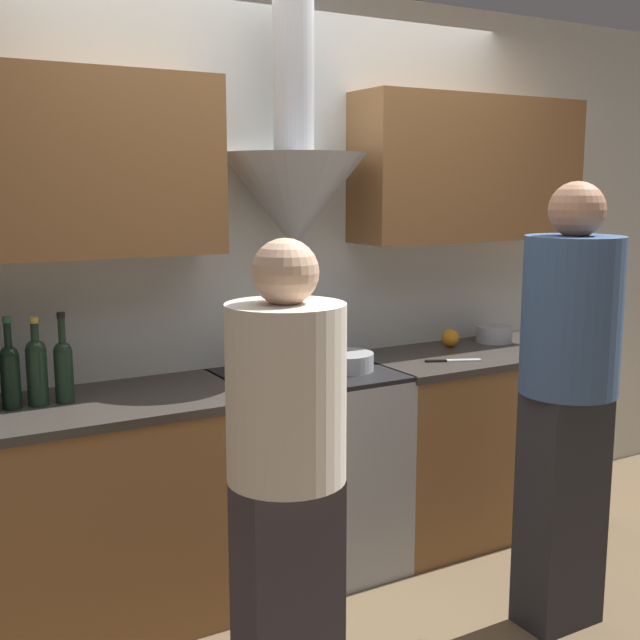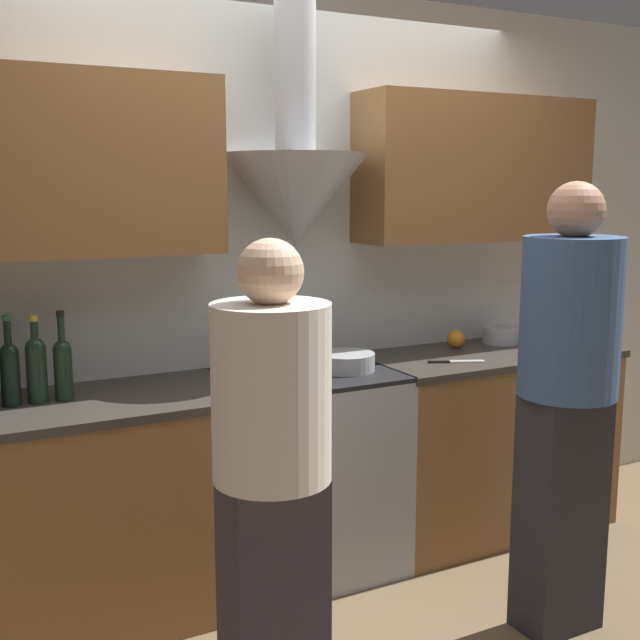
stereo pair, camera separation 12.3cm
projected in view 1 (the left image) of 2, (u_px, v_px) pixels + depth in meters
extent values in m
plane|color=brown|center=(347.00, 599.00, 3.38)|extent=(12.00, 12.00, 0.00)
cube|color=silver|center=(274.00, 277.00, 3.72)|extent=(8.40, 0.06, 2.60)
cone|color=#A8AAAF|center=(294.00, 201.00, 3.49)|extent=(0.63, 0.63, 0.41)
cylinder|color=#A8AAAF|center=(293.00, 70.00, 3.40)|extent=(0.18, 0.18, 0.69)
cube|color=brown|center=(37.00, 164.00, 2.96)|extent=(1.39, 0.32, 0.70)
cube|color=brown|center=(469.00, 169.00, 3.98)|extent=(1.25, 0.32, 0.70)
cube|color=brown|center=(66.00, 525.00, 3.06)|extent=(1.39, 0.60, 0.88)
cube|color=#38332D|center=(59.00, 410.00, 2.99)|extent=(1.41, 0.62, 0.03)
cube|color=brown|center=(480.00, 441.00, 4.07)|extent=(1.25, 0.60, 0.88)
cube|color=#38332D|center=(483.00, 353.00, 4.00)|extent=(1.28, 0.62, 0.03)
cube|color=#A8AAAF|center=(309.00, 474.00, 3.58)|extent=(0.74, 0.60, 0.89)
cube|color=black|center=(343.00, 504.00, 3.34)|extent=(0.52, 0.01, 0.40)
cube|color=black|center=(309.00, 375.00, 3.51)|extent=(0.74, 0.60, 0.02)
cube|color=#A8AAAF|center=(281.00, 376.00, 3.75)|extent=(0.74, 0.06, 0.10)
cylinder|color=black|center=(11.00, 382.00, 2.93)|extent=(0.07, 0.07, 0.20)
sphere|color=black|center=(9.00, 355.00, 2.92)|extent=(0.07, 0.07, 0.07)
cylinder|color=black|center=(8.00, 337.00, 2.91)|extent=(0.03, 0.03, 0.10)
cylinder|color=#234C33|center=(7.00, 320.00, 2.89)|extent=(0.03, 0.03, 0.02)
cylinder|color=black|center=(37.00, 377.00, 2.98)|extent=(0.08, 0.08, 0.21)
sphere|color=black|center=(36.00, 349.00, 2.96)|extent=(0.07, 0.07, 0.07)
cylinder|color=black|center=(35.00, 334.00, 2.95)|extent=(0.03, 0.03, 0.08)
cylinder|color=gold|center=(34.00, 320.00, 2.94)|extent=(0.03, 0.03, 0.02)
cylinder|color=black|center=(64.00, 376.00, 3.02)|extent=(0.07, 0.07, 0.20)
sphere|color=black|center=(63.00, 350.00, 3.00)|extent=(0.07, 0.07, 0.07)
cylinder|color=black|center=(62.00, 332.00, 2.99)|extent=(0.03, 0.03, 0.11)
cylinder|color=black|center=(61.00, 315.00, 2.98)|extent=(0.03, 0.03, 0.02)
cylinder|color=#A8AAAF|center=(270.00, 361.00, 3.45)|extent=(0.27, 0.27, 0.13)
cylinder|color=#A8AAAF|center=(345.00, 361.00, 3.56)|extent=(0.26, 0.26, 0.08)
sphere|color=orange|center=(450.00, 338.00, 4.07)|extent=(0.09, 0.09, 0.09)
cylinder|color=#A8AAAF|center=(494.00, 334.00, 4.19)|extent=(0.19, 0.19, 0.09)
cube|color=silver|center=(463.00, 360.00, 3.74)|extent=(0.16, 0.10, 0.01)
cube|color=black|center=(436.00, 361.00, 3.73)|extent=(0.10, 0.06, 0.01)
cube|color=#38333D|center=(288.00, 621.00, 2.38)|extent=(0.29, 0.19, 0.89)
cylinder|color=silver|center=(286.00, 393.00, 2.27)|extent=(0.34, 0.34, 0.51)
sphere|color=#E0B28E|center=(285.00, 272.00, 2.21)|extent=(0.19, 0.19, 0.19)
cube|color=#28282D|center=(561.00, 510.00, 3.13)|extent=(0.31, 0.20, 0.94)
cylinder|color=#38517A|center=(571.00, 316.00, 3.00)|extent=(0.37, 0.37, 0.60)
sphere|color=#AD7A5B|center=(577.00, 210.00, 2.94)|extent=(0.21, 0.21, 0.21)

